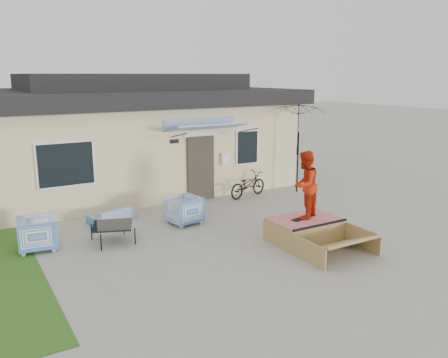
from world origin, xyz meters
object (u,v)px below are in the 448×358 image
skate_ramp (304,230)px  loveseat (112,213)px  skater (305,184)px  armchair_right (184,209)px  armchair_left (38,232)px  skateboard (303,217)px  patio_umbrella (298,142)px  bicycle (248,182)px  coffee_table (113,233)px

skate_ramp → loveseat: bearing=133.3°
skater → armchair_right: bearing=-80.9°
armchair_left → skateboard: bearing=-107.9°
armchair_left → patio_umbrella: bearing=-75.5°
bicycle → skate_ramp: size_ratio=0.72×
armchair_left → skate_ramp: bearing=-108.4°
bicycle → skater: skater is taller
armchair_right → armchair_left: bearing=-99.1°
armchair_left → armchair_right: 3.78m
skate_ramp → patio_umbrella: bearing=52.8°
coffee_table → patio_umbrella: patio_umbrella is taller
coffee_table → skater: (4.12, -2.23, 1.21)m
coffee_table → armchair_right: bearing=11.2°
bicycle → skateboard: bearing=151.4°
armchair_left → coffee_table: (1.65, -0.43, -0.20)m
bicycle → armchair_right: bearing=102.0°
skate_ramp → skateboard: skateboard is taller
armchair_right → loveseat: bearing=-134.5°
loveseat → armchair_right: (1.65, -1.18, 0.16)m
armchair_left → bicycle: size_ratio=0.54×
armchair_left → skate_ramp: (5.77, -2.72, -0.15)m
skate_ramp → coffee_table: bearing=151.1°
bicycle → skateboard: size_ratio=2.01×
bicycle → skate_ramp: bearing=151.6°
bicycle → skate_ramp: 4.35m
skater → skate_ramp: bearing=62.1°
loveseat → coffee_table: size_ratio=1.43×
bicycle → skater: bearing=151.4°
armchair_right → skateboard: armchair_right is taller
skate_ramp → armchair_right: bearing=126.5°
armchair_right → skater: size_ratio=0.51×
armchair_right → skateboard: 3.32m
coffee_table → patio_umbrella: size_ratio=0.40×
bicycle → loveseat: bearing=80.1°
armchair_left → skateboard: armchair_left is taller
bicycle → skater: size_ratio=0.97×
armchair_left → patio_umbrella: 8.91m
loveseat → skate_ramp: 5.33m
skater → armchair_left: bearing=-52.6°
armchair_left → patio_umbrella: (8.74, 1.16, 1.32)m
bicycle → patio_umbrella: patio_umbrella is taller
loveseat → bicycle: 4.77m
skateboard → loveseat: bearing=119.6°
coffee_table → skateboard: skateboard is taller
armchair_left → coffee_table: 1.72m
skateboard → skate_ramp: bearing=-104.1°
coffee_table → armchair_left: bearing=165.3°
armchair_right → skateboard: size_ratio=1.06×
skater → patio_umbrella: bearing=-155.5°
armchair_right → patio_umbrella: (4.96, 1.18, 1.33)m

